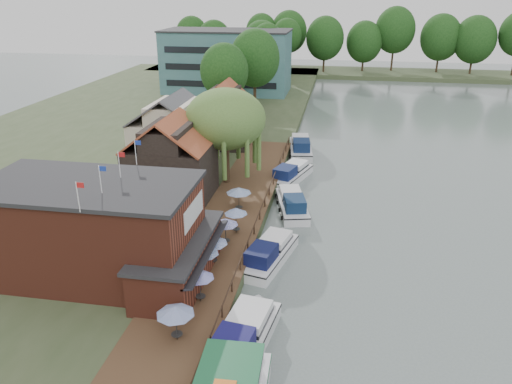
# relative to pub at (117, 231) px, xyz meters

# --- Properties ---
(ground) EXTENTS (260.00, 260.00, 0.00)m
(ground) POSITION_rel_pub_xyz_m (14.00, 1.00, -4.65)
(ground) COLOR slate
(ground) RESTS_ON ground
(land_bank) EXTENTS (50.00, 140.00, 1.00)m
(land_bank) POSITION_rel_pub_xyz_m (-16.00, 36.00, -4.15)
(land_bank) COLOR #384728
(land_bank) RESTS_ON ground
(quay_deck) EXTENTS (6.00, 50.00, 0.10)m
(quay_deck) POSITION_rel_pub_xyz_m (6.00, 11.00, -3.60)
(quay_deck) COLOR #47301E
(quay_deck) RESTS_ON land_bank
(quay_rail) EXTENTS (0.20, 49.00, 1.00)m
(quay_rail) POSITION_rel_pub_xyz_m (8.70, 11.50, -3.15)
(quay_rail) COLOR black
(quay_rail) RESTS_ON land_bank
(pub) EXTENTS (20.00, 11.00, 7.30)m
(pub) POSITION_rel_pub_xyz_m (0.00, 0.00, 0.00)
(pub) COLOR maroon
(pub) RESTS_ON land_bank
(hotel_block) EXTENTS (25.40, 12.40, 12.30)m
(hotel_block) POSITION_rel_pub_xyz_m (-8.00, 71.00, 2.50)
(hotel_block) COLOR #38666B
(hotel_block) RESTS_ON land_bank
(cottage_a) EXTENTS (8.60, 7.60, 8.50)m
(cottage_a) POSITION_rel_pub_xyz_m (-1.00, 15.00, 0.60)
(cottage_a) COLOR black
(cottage_a) RESTS_ON land_bank
(cottage_b) EXTENTS (9.60, 8.60, 8.50)m
(cottage_b) POSITION_rel_pub_xyz_m (-4.00, 25.00, 0.60)
(cottage_b) COLOR beige
(cottage_b) RESTS_ON land_bank
(cottage_c) EXTENTS (7.60, 7.60, 8.50)m
(cottage_c) POSITION_rel_pub_xyz_m (0.00, 34.00, 0.60)
(cottage_c) COLOR black
(cottage_c) RESTS_ON land_bank
(willow) EXTENTS (8.60, 8.60, 10.43)m
(willow) POSITION_rel_pub_xyz_m (3.50, 20.00, 1.56)
(willow) COLOR #476B2D
(willow) RESTS_ON land_bank
(umbrella_0) EXTENTS (2.36, 2.36, 2.38)m
(umbrella_0) POSITION_rel_pub_xyz_m (6.49, -6.60, -2.36)
(umbrella_0) COLOR navy
(umbrella_0) RESTS_ON quay_deck
(umbrella_1) EXTENTS (2.00, 2.00, 2.38)m
(umbrella_1) POSITION_rel_pub_xyz_m (6.81, -2.45, -2.36)
(umbrella_1) COLOR #1B1C98
(umbrella_1) RESTS_ON quay_deck
(umbrella_2) EXTENTS (2.34, 2.34, 2.38)m
(umbrella_2) POSITION_rel_pub_xyz_m (6.17, 0.80, -2.36)
(umbrella_2) COLOR navy
(umbrella_2) RESTS_ON quay_deck
(umbrella_3) EXTENTS (2.40, 2.40, 2.38)m
(umbrella_3) POSITION_rel_pub_xyz_m (6.43, 2.44, -2.36)
(umbrella_3) COLOR navy
(umbrella_3) RESTS_ON quay_deck
(umbrella_4) EXTENTS (2.15, 2.15, 2.38)m
(umbrella_4) POSITION_rel_pub_xyz_m (6.68, 5.79, -2.36)
(umbrella_4) COLOR navy
(umbrella_4) RESTS_ON quay_deck
(umbrella_5) EXTENTS (2.03, 2.03, 2.38)m
(umbrella_5) POSITION_rel_pub_xyz_m (7.10, 8.02, -2.36)
(umbrella_5) COLOR navy
(umbrella_5) RESTS_ON quay_deck
(umbrella_6) EXTENTS (2.41, 2.41, 2.38)m
(umbrella_6) POSITION_rel_pub_xyz_m (6.39, 12.69, -2.36)
(umbrella_6) COLOR navy
(umbrella_6) RESTS_ON quay_deck
(cruiser_0) EXTENTS (4.52, 10.15, 2.37)m
(cruiser_0) POSITION_rel_pub_xyz_m (10.34, -5.73, -3.46)
(cruiser_0) COLOR silver
(cruiser_0) RESTS_ON ground
(cruiser_1) EXTENTS (4.89, 9.43, 2.15)m
(cruiser_1) POSITION_rel_pub_xyz_m (10.42, 5.38, -3.58)
(cruiser_1) COLOR white
(cruiser_1) RESTS_ON ground
(cruiser_2) EXTENTS (4.97, 9.45, 2.15)m
(cruiser_2) POSITION_rel_pub_xyz_m (11.22, 15.85, -3.57)
(cruiser_2) COLOR silver
(cruiser_2) RESTS_ON ground
(cruiser_3) EXTENTS (5.54, 9.49, 2.15)m
(cruiser_3) POSITION_rel_pub_xyz_m (10.19, 24.47, -3.57)
(cruiser_3) COLOR white
(cruiser_3) RESTS_ON ground
(cruiser_4) EXTENTS (4.41, 10.15, 2.38)m
(cruiser_4) POSITION_rel_pub_xyz_m (10.39, 34.96, -3.46)
(cruiser_4) COLOR silver
(cruiser_4) RESTS_ON ground
(bank_tree_0) EXTENTS (7.17, 7.17, 12.65)m
(bank_tree_0) POSITION_rel_pub_xyz_m (-1.95, 42.97, 2.68)
(bank_tree_0) COLOR #143811
(bank_tree_0) RESTS_ON land_bank
(bank_tree_1) EXTENTS (8.05, 8.05, 14.10)m
(bank_tree_1) POSITION_rel_pub_xyz_m (1.26, 50.94, 3.40)
(bank_tree_1) COLOR #143811
(bank_tree_1) RESTS_ON land_bank
(bank_tree_2) EXTENTS (6.97, 6.97, 10.52)m
(bank_tree_2) POSITION_rel_pub_xyz_m (-4.64, 60.99, 1.61)
(bank_tree_2) COLOR #143811
(bank_tree_2) RESTS_ON land_bank
(bank_tree_3) EXTENTS (6.53, 6.53, 13.29)m
(bank_tree_3) POSITION_rel_pub_xyz_m (-0.79, 77.77, 3.00)
(bank_tree_3) COLOR #143811
(bank_tree_3) RESTS_ON land_bank
(bank_tree_4) EXTENTS (8.87, 8.87, 13.36)m
(bank_tree_4) POSITION_rel_pub_xyz_m (-3.16, 85.09, 3.03)
(bank_tree_4) COLOR #143811
(bank_tree_4) RESTS_ON land_bank
(bank_tree_5) EXTENTS (7.09, 7.09, 13.31)m
(bank_tree_5) POSITION_rel_pub_xyz_m (1.46, 94.74, 3.00)
(bank_tree_5) COLOR #143811
(bank_tree_5) RESTS_ON land_bank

